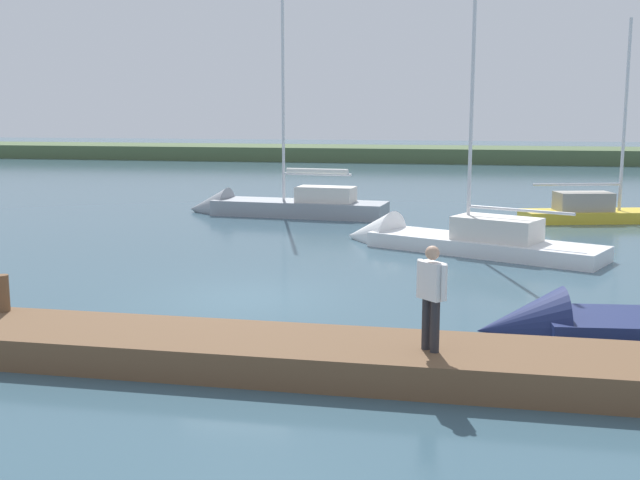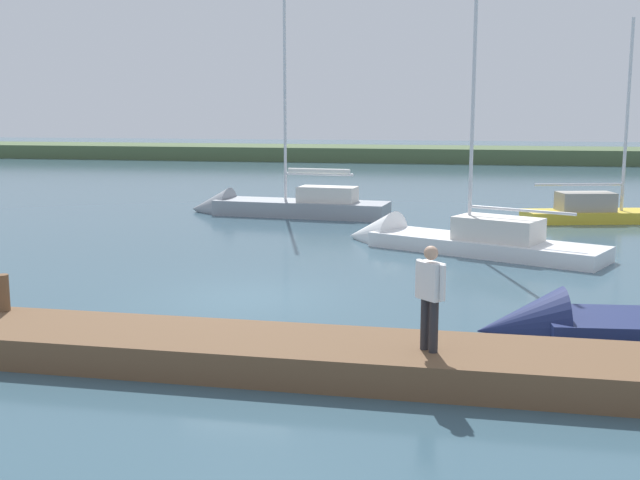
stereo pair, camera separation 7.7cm
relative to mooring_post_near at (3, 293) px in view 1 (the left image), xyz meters
name	(u,v)px [view 1 (the left image)]	position (x,y,z in m)	size (l,w,h in m)	color
ground_plane	(247,298)	(-3.53, -3.94, -0.88)	(200.00, 200.00, 0.00)	#385666
far_shoreline	(416,161)	(-3.53, -55.20, -0.88)	(180.00, 8.00, 2.40)	#4C603D
dock_pier	(168,347)	(-3.53, 0.71, -0.61)	(23.55, 2.02, 0.53)	brown
mooring_post_near	(3,293)	(0.00, 0.00, 0.00)	(0.23, 0.23, 0.69)	brown
sailboat_mid_channel	(275,210)	(-0.53, -18.08, -0.65)	(8.57, 2.62, 10.63)	gray
sailboat_near_dock	(444,242)	(-7.69, -11.34, -0.67)	(8.45, 5.23, 10.35)	white
sailboat_behind_pier	(631,216)	(-14.60, -19.04, -0.68)	(7.82, 3.61, 8.46)	gold
person_on_dock	(431,291)	(-7.96, 0.88, 0.61)	(0.48, 0.47, 1.66)	#28282D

